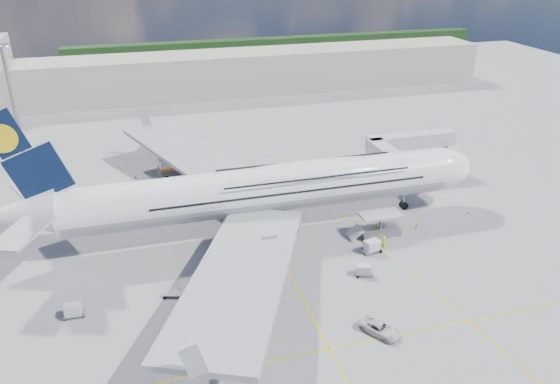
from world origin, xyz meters
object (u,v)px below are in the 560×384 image
object	(u,v)px
cone_wing_left_inner	(208,189)
cone_wing_right_inner	(257,288)
cone_wing_left_outer	(136,177)
crew_tug	(279,296)
cone_wing_right_outer	(185,341)
dolly_nose_far	(372,246)
crew_loader	(376,230)
baggage_tug	(229,272)
dolly_row_c	(267,258)
airliner	(266,189)
crew_nose	(417,225)
dolly_row_a	(206,287)
service_van	(380,329)
cone_nose	(468,213)
jet_bridge	(402,148)
dolly_back	(73,310)
light_mast	(15,109)
catering_truck_outer	(168,142)
catering_truck_inner	(175,168)
dolly_nose_near	(364,270)
cargo_loader	(378,227)
dolly_row_b	(172,293)
crew_van	(384,241)
crew_wing	(236,297)

from	to	relation	value
cone_wing_left_inner	cone_wing_right_inner	size ratio (longest dim) A/B	0.99
cone_wing_left_outer	crew_tug	bearing A→B (deg)	-70.68
cone_wing_right_outer	dolly_nose_far	bearing A→B (deg)	23.33
crew_loader	crew_tug	world-z (taller)	crew_loader
baggage_tug	cone_wing_left_inner	bearing A→B (deg)	97.93
dolly_row_c	cone_wing_right_inner	xyz separation A→B (m)	(-3.20, -6.92, -0.04)
airliner	crew_nose	bearing A→B (deg)	-17.63
dolly_row_a	service_van	world-z (taller)	service_van
airliner	cone_nose	distance (m)	35.46
jet_bridge	dolly_back	size ratio (longest dim) A/B	6.73
light_mast	catering_truck_outer	world-z (taller)	light_mast
catering_truck_outer	crew_loader	xyz separation A→B (m)	(28.00, -47.25, -1.19)
baggage_tug	catering_truck_inner	distance (m)	37.42
dolly_back	dolly_nose_far	bearing A→B (deg)	7.03
dolly_nose_far	cone_wing_left_inner	xyz separation A→B (m)	(-20.11, 28.38, -0.75)
cone_wing_left_inner	catering_truck_outer	bearing A→B (deg)	102.15
dolly_row_a	dolly_nose_near	size ratio (longest dim) A/B	1.19
dolly_row_c	crew_loader	size ratio (longest dim) A/B	1.87
jet_bridge	cargo_loader	bearing A→B (deg)	-125.75
cone_nose	cone_wing_right_outer	distance (m)	54.31
jet_bridge	catering_truck_inner	bearing A→B (deg)	161.38
crew_loader	cone_nose	world-z (taller)	crew_loader
cargo_loader	baggage_tug	xyz separation A→B (m)	(-25.08, -5.26, -0.51)
dolly_back	service_van	bearing A→B (deg)	-19.06
dolly_nose_far	service_van	xyz separation A→B (m)	(-6.88, -17.32, -0.33)
dolly_row_b	cone_wing_right_inner	xyz separation A→B (m)	(11.17, -1.90, 0.00)
airliner	crew_loader	world-z (taller)	airliner
cone_nose	cone_wing_right_outer	bearing A→B (deg)	-158.82
jet_bridge	crew_van	world-z (taller)	jet_bridge
baggage_tug	service_van	world-z (taller)	baggage_tug
dolly_row_a	catering_truck_outer	bearing A→B (deg)	110.64
dolly_back	baggage_tug	size ratio (longest dim) A/B	0.97
crew_tug	cone_wing_left_inner	xyz separation A→B (m)	(-3.39, 36.36, -0.55)
dolly_row_c	crew_nose	size ratio (longest dim) A/B	2.06
dolly_back	crew_loader	distance (m)	45.84
dolly_nose_far	dolly_nose_near	size ratio (longest dim) A/B	1.18
cone_wing_right_inner	cone_wing_left_inner	bearing A→B (deg)	92.22
jet_bridge	crew_nose	bearing A→B (deg)	-109.05
airliner	cone_wing_left_inner	world-z (taller)	airliner
dolly_nose_far	baggage_tug	xyz separation A→B (m)	(-21.86, -0.59, -0.29)
dolly_row_c	crew_van	xyz separation A→B (m)	(18.02, -1.25, 0.58)
dolly_row_b	cone_wing_left_inner	size ratio (longest dim) A/B	4.73
crew_wing	crew_tug	distance (m)	5.55
dolly_nose_near	cone_wing_right_inner	xyz separation A→B (m)	(-15.09, 0.68, -0.57)
dolly_nose_far	crew_tug	world-z (taller)	dolly_nose_far
jet_bridge	baggage_tug	bearing A→B (deg)	-148.53
dolly_row_b	dolly_back	bearing A→B (deg)	-157.95
crew_van	catering_truck_inner	bearing A→B (deg)	24.44
dolly_nose_far	crew_loader	xyz separation A→B (m)	(2.85, 4.55, -0.16)
crew_nose	cone_wing_right_inner	bearing A→B (deg)	158.27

